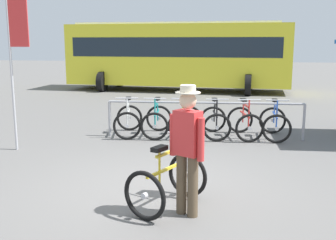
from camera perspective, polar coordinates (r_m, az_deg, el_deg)
name	(u,v)px	position (r m, az deg, el deg)	size (l,w,h in m)	color
ground_plane	(154,187)	(6.61, -1.98, -9.21)	(80.00, 80.00, 0.00)	#605E5B
bike_rack_rail	(205,109)	(9.68, 5.10, 1.52)	(4.60, 0.28, 0.88)	#99999E
racked_bike_white	(128,120)	(10.10, -5.50, -0.02)	(0.85, 1.20, 0.97)	black
racked_bike_teal	(157,121)	(9.99, -1.56, -0.09)	(0.73, 1.13, 0.97)	black
racked_bike_lime	(186,121)	(9.93, 2.45, -0.17)	(0.76, 1.17, 0.97)	black
racked_bike_black	(215,122)	(9.92, 6.50, -0.24)	(0.80, 1.19, 0.98)	black
racked_bike_red	(245,122)	(9.96, 10.53, -0.31)	(0.85, 1.19, 0.97)	black
racked_bike_blue	(275,123)	(10.05, 14.50, -0.38)	(0.67, 1.12, 0.98)	black
featured_bicycle	(173,171)	(5.77, 0.64, -7.11)	(1.08, 1.26, 1.09)	black
person_with_featured_bike	(187,145)	(5.32, 2.69, -3.51)	(0.47, 0.35, 1.72)	brown
bus_distant	(178,53)	(19.16, 1.38, 9.30)	(10.16, 3.91, 3.08)	yellow
banner_flag	(16,43)	(8.99, -20.30, 9.97)	(0.45, 0.05, 3.20)	#B2B2B7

